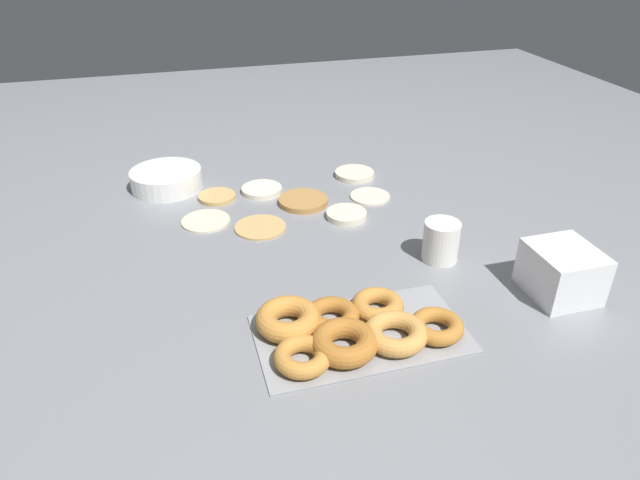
{
  "coord_description": "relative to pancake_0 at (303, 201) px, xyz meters",
  "views": [
    {
      "loc": [
        -0.27,
        -1.08,
        0.62
      ],
      "look_at": [
        0.0,
        -0.13,
        0.04
      ],
      "focal_mm": 32.0,
      "sensor_mm": 36.0,
      "label": 1
    }
  ],
  "objects": [
    {
      "name": "ground_plane",
      "position": [
        -0.03,
        -0.12,
        -0.01
      ],
      "size": [
        3.0,
        3.0,
        0.0
      ],
      "primitive_type": "plane",
      "color": "gray"
    },
    {
      "name": "paper_cup",
      "position": [
        0.2,
        -0.32,
        0.03
      ],
      "size": [
        0.07,
        0.07,
        0.08
      ],
      "color": "white",
      "rests_on": "ground_plane"
    },
    {
      "name": "pancake_0",
      "position": [
        0.0,
        0.0,
        0.0
      ],
      "size": [
        0.12,
        0.12,
        0.01
      ],
      "primitive_type": "cylinder",
      "color": "#B27F42",
      "rests_on": "ground_plane"
    },
    {
      "name": "pancake_2",
      "position": [
        0.17,
        0.12,
        0.0
      ],
      "size": [
        0.1,
        0.1,
        0.01
      ],
      "primitive_type": "cylinder",
      "color": "beige",
      "rests_on": "ground_plane"
    },
    {
      "name": "container_stack",
      "position": [
        0.36,
        -0.49,
        0.04
      ],
      "size": [
        0.11,
        0.12,
        0.09
      ],
      "color": "white",
      "rests_on": "ground_plane"
    },
    {
      "name": "pancake_3",
      "position": [
        -0.2,
        0.08,
        -0.0
      ],
      "size": [
        0.09,
        0.09,
        0.01
      ],
      "primitive_type": "cylinder",
      "color": "tan",
      "rests_on": "ground_plane"
    },
    {
      "name": "pancake_1",
      "position": [
        -0.12,
        -0.09,
        -0.0
      ],
      "size": [
        0.11,
        0.11,
        0.01
      ],
      "primitive_type": "cylinder",
      "color": "tan",
      "rests_on": "ground_plane"
    },
    {
      "name": "pancake_4",
      "position": [
        -0.24,
        -0.03,
        -0.0
      ],
      "size": [
        0.11,
        0.11,
        0.01
      ],
      "primitive_type": "cylinder",
      "color": "beige",
      "rests_on": "ground_plane"
    },
    {
      "name": "pancake_5",
      "position": [
        0.08,
        -0.1,
        0.0
      ],
      "size": [
        0.09,
        0.09,
        0.01
      ],
      "primitive_type": "cylinder",
      "color": "beige",
      "rests_on": "ground_plane"
    },
    {
      "name": "pancake_6",
      "position": [
        0.17,
        -0.01,
        -0.0
      ],
      "size": [
        0.1,
        0.1,
        0.01
      ],
      "primitive_type": "cylinder",
      "color": "beige",
      "rests_on": "ground_plane"
    },
    {
      "name": "donut_tray",
      "position": [
        -0.05,
        -0.5,
        0.01
      ],
      "size": [
        0.35,
        0.2,
        0.04
      ],
      "color": "#93969B",
      "rests_on": "ground_plane"
    },
    {
      "name": "pancake_7",
      "position": [
        -0.08,
        0.09,
        -0.0
      ],
      "size": [
        0.1,
        0.1,
        0.01
      ],
      "primitive_type": "cylinder",
      "color": "silver",
      "rests_on": "ground_plane"
    },
    {
      "name": "batter_bowl",
      "position": [
        -0.31,
        0.18,
        0.02
      ],
      "size": [
        0.18,
        0.18,
        0.05
      ],
      "color": "white",
      "rests_on": "ground_plane"
    }
  ]
}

